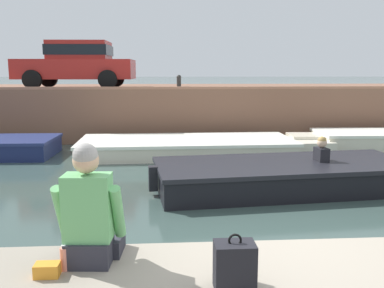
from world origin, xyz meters
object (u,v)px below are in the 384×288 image
Objects in this scene: bottle_drink at (64,259)px; backpack_on_ledge at (234,266)px; mooring_bollard_mid at (179,81)px; person_seated_left at (90,217)px; motorboat_passing at (297,175)px; car_left_inner_red at (78,63)px; boat_moored_central_cream at (197,146)px.

bottle_drink is 1.29m from backpack_on_ledge.
mooring_bollard_mid reaches higher than person_seated_left.
person_seated_left is at bearing 40.61° from bottle_drink.
person_seated_left reaches higher than backpack_on_ledge.
person_seated_left is at bearing -95.98° from mooring_bollard_mid.
person_seated_left is (-1.09, -10.44, -0.83)m from mooring_bollard_mid.
motorboat_passing is 14.94× the size of backpack_on_ledge.
motorboat_passing is at bearing 55.31° from bottle_drink.
backpack_on_ledge is at bearing -74.59° from car_left_inner_red.
boat_moored_central_cream is 17.08× the size of backpack_on_ledge.
car_left_inner_red is (-5.43, 6.87, 2.29)m from motorboat_passing.
backpack_on_ledge is (-2.10, -5.19, 0.66)m from motorboat_passing.
person_seated_left reaches higher than boat_moored_central_cream.
mooring_bollard_mid is (-0.41, 2.10, 1.74)m from boat_moored_central_cream.
bottle_drink is (-3.34, -4.83, 0.58)m from motorboat_passing.
person_seated_left is at bearing -100.20° from boat_moored_central_cream.
car_left_inner_red is at bearing 100.12° from bottle_drink.
car_left_inner_red reaches higher than bottle_drink.
person_seated_left is at bearing -78.92° from car_left_inner_red.
car_left_inner_red is 12.00m from bottle_drink.
motorboat_passing reaches higher than boat_moored_central_cream.
boat_moored_central_cream is 8.68m from bottle_drink.
car_left_inner_red reaches higher than motorboat_passing.
boat_moored_central_cream is 1.79× the size of car_left_inner_red.
car_left_inner_red is at bearing 161.88° from mooring_bollard_mid.
motorboat_passing is 1.56× the size of car_left_inner_red.
mooring_bollard_mid is at bearing 89.83° from backpack_on_ledge.
car_left_inner_red is at bearing 101.08° from person_seated_left.
boat_moored_central_cream is 4.03m from motorboat_passing.
boat_moored_central_cream is 15.66× the size of mooring_bollard_mid.
bottle_drink is (-1.27, -10.60, -1.10)m from mooring_bollard_mid.
mooring_bollard_mid is (-2.07, 5.77, 1.69)m from motorboat_passing.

